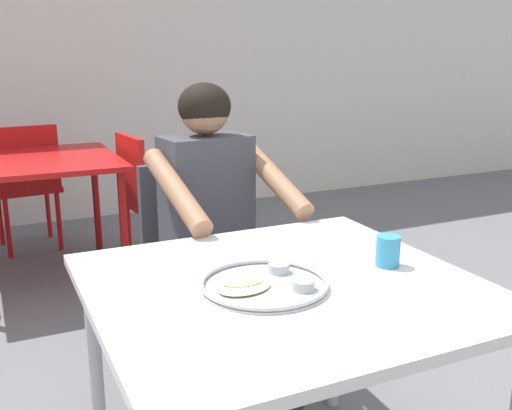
% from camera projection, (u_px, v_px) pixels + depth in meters
% --- Properties ---
extents(back_wall, '(12.00, 0.12, 3.40)m').
position_uv_depth(back_wall, '(56.00, 0.00, 4.44)').
color(back_wall, silver).
rests_on(back_wall, ground).
extents(table_foreground, '(1.00, 0.95, 0.74)m').
position_uv_depth(table_foreground, '(283.00, 308.00, 1.59)').
color(table_foreground, silver).
rests_on(table_foreground, ground).
extents(thali_tray, '(0.34, 0.34, 0.03)m').
position_uv_depth(thali_tray, '(265.00, 283.00, 1.54)').
color(thali_tray, '#B7BABF').
rests_on(thali_tray, table_foreground).
extents(drinking_cup, '(0.07, 0.07, 0.09)m').
position_uv_depth(drinking_cup, '(388.00, 250.00, 1.68)').
color(drinking_cup, '#338CBF').
rests_on(drinking_cup, table_foreground).
extents(chair_foreground, '(0.46, 0.44, 0.87)m').
position_uv_depth(chair_foreground, '(195.00, 250.00, 2.53)').
color(chair_foreground, '#3F3F44').
rests_on(chair_foreground, ground).
extents(diner_foreground, '(0.53, 0.58, 1.22)m').
position_uv_depth(diner_foreground, '(217.00, 213.00, 2.29)').
color(diner_foreground, '#313131').
rests_on(diner_foreground, ground).
extents(table_background_red, '(0.93, 0.94, 0.74)m').
position_uv_depth(table_background_red, '(34.00, 172.00, 3.39)').
color(table_background_red, '#B71414').
rests_on(table_background_red, ground).
extents(chair_red_right, '(0.46, 0.47, 0.85)m').
position_uv_depth(chair_red_right, '(149.00, 193.00, 3.64)').
color(chair_red_right, red).
rests_on(chair_red_right, ground).
extents(chair_red_far, '(0.45, 0.45, 0.87)m').
position_uv_depth(chair_red_far, '(27.00, 179.00, 3.95)').
color(chair_red_far, red).
rests_on(chair_red_far, ground).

